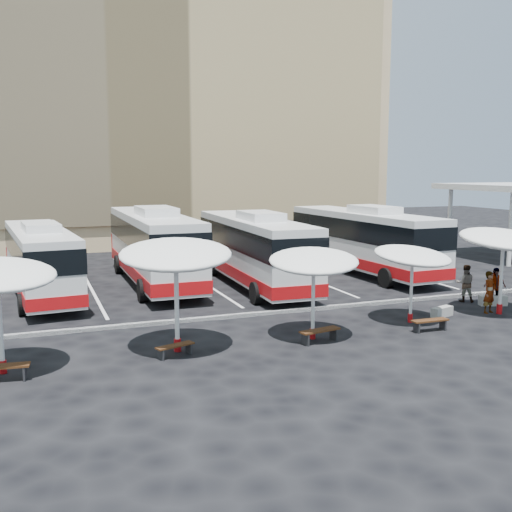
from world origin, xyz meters
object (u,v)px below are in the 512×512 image
object	(u,v)px
bus_0	(40,258)
passenger_2	(495,287)
sunshade_1	(176,255)
passenger_0	(489,292)
wood_bench_0	(1,369)
conc_bench_0	(442,312)
bus_2	(254,248)
bus_3	(363,238)
wood_bench_2	(320,333)
wood_bench_1	(175,348)
bus_1	(153,244)
wood_bench_3	(430,322)
conc_bench_1	(493,300)
sunshade_2	(314,261)
sunshade_4	(503,240)
passenger_1	(466,283)
sunshade_3	(413,256)

from	to	relation	value
bus_0	passenger_2	distance (m)	21.74
sunshade_1	passenger_0	world-z (taller)	sunshade_1
wood_bench_0	conc_bench_0	xyz separation A→B (m)	(17.27, 1.89, -0.18)
passenger_0	bus_2	bearing A→B (deg)	114.79
bus_3	sunshade_1	xyz separation A→B (m)	(-14.05, -11.38, 1.27)
bus_2	wood_bench_2	world-z (taller)	bus_2
wood_bench_0	wood_bench_1	distance (m)	5.38
bus_1	conc_bench_0	distance (m)	15.61
passenger_0	wood_bench_3	bearing A→B (deg)	-173.39
bus_3	conc_bench_0	bearing A→B (deg)	-105.46
bus_3	conc_bench_1	distance (m)	9.91
sunshade_2	passenger_2	bearing A→B (deg)	10.86
bus_2	sunshade_2	distance (m)	10.41
passenger_2	sunshade_4	bearing A→B (deg)	-109.55
sunshade_1	wood_bench_1	size ratio (longest dim) A/B	3.28
wood_bench_0	bus_2	bearing A→B (deg)	42.39
sunshade_4	conc_bench_1	world-z (taller)	sunshade_4
passenger_1	bus_0	bearing A→B (deg)	7.16
sunshade_3	conc_bench_1	xyz separation A→B (m)	(5.39, 1.24, -2.52)
sunshade_3	wood_bench_0	world-z (taller)	sunshade_3
bus_2	conc_bench_1	xyz separation A→B (m)	(8.69, -8.29, -1.85)
wood_bench_3	passenger_0	size ratio (longest dim) A/B	0.82
bus_0	sunshade_3	xyz separation A→B (m)	(14.04, -10.80, 0.85)
sunshade_3	conc_bench_1	size ratio (longest dim) A/B	3.14
conc_bench_0	bus_1	bearing A→B (deg)	130.41
conc_bench_0	passenger_2	world-z (taller)	passenger_2
passenger_1	passenger_2	world-z (taller)	passenger_1
wood_bench_2	passenger_2	xyz separation A→B (m)	(10.24, 2.51, 0.51)
sunshade_4	wood_bench_2	bearing A→B (deg)	-172.94
passenger_1	conc_bench_1	bearing A→B (deg)	154.74
sunshade_4	wood_bench_1	xyz separation A→B (m)	(-14.57, -0.91, -2.93)
sunshade_1	wood_bench_1	world-z (taller)	sunshade_1
bus_0	passenger_1	size ratio (longest dim) A/B	6.69
sunshade_2	conc_bench_0	bearing A→B (deg)	9.24
conc_bench_1	passenger_2	size ratio (longest dim) A/B	0.70
wood_bench_0	conc_bench_0	world-z (taller)	wood_bench_0
wood_bench_2	bus_1	bearing A→B (deg)	104.26
sunshade_1	sunshade_4	bearing A→B (deg)	1.38
sunshade_3	conc_bench_1	world-z (taller)	sunshade_3
sunshade_1	sunshade_2	distance (m)	5.08
sunshade_4	conc_bench_0	bearing A→B (deg)	169.78
sunshade_1	wood_bench_2	world-z (taller)	sunshade_1
conc_bench_0	wood_bench_3	bearing A→B (deg)	-137.67
conc_bench_1	sunshade_3	bearing A→B (deg)	-167.08
sunshade_3	wood_bench_3	size ratio (longest dim) A/B	2.55
bus_3	bus_2	bearing A→B (deg)	-172.54
bus_1	conc_bench_0	xyz separation A→B (m)	(10.04, -11.79, -1.98)
sunshade_1	passenger_1	size ratio (longest dim) A/B	2.57
sunshade_4	bus_0	bearing A→B (deg)	149.45
bus_1	bus_2	bearing A→B (deg)	-27.75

